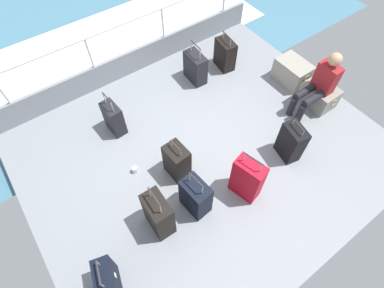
{
  "coord_description": "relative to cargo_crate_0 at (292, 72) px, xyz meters",
  "views": [
    {
      "loc": [
        1.95,
        -1.64,
        3.88
      ],
      "look_at": [
        -0.06,
        -0.2,
        0.25
      ],
      "focal_mm": 28.17,
      "sensor_mm": 36.0,
      "label": 1
    }
  ],
  "objects": [
    {
      "name": "suitcase_1",
      "position": [
        -1.03,
        -1.37,
        0.07
      ],
      "size": [
        0.45,
        0.25,
        0.76
      ],
      "color": "black",
      "rests_on": "ground_plane"
    },
    {
      "name": "suitcase_6",
      "position": [
        0.96,
        -2.82,
        0.09
      ],
      "size": [
        0.41,
        0.29,
        0.77
      ],
      "color": "black",
      "rests_on": "ground_plane"
    },
    {
      "name": "suitcase_8",
      "position": [
        1.19,
        -4.2,
        0.08
      ],
      "size": [
        0.42,
        0.29,
        0.69
      ],
      "color": "black",
      "rests_on": "ground_plane"
    },
    {
      "name": "passenger_seated",
      "position": [
        0.64,
        -0.21,
        0.35
      ],
      "size": [
        0.34,
        0.66,
        1.06
      ],
      "color": "maroon",
      "rests_on": "ground_plane"
    },
    {
      "name": "railing_port",
      "position": [
        -1.87,
        -2.16,
        0.58
      ],
      "size": [
        0.04,
        4.2,
        1.02
      ],
      "color": "silver",
      "rests_on": "ground_plane"
    },
    {
      "name": "suitcase_5",
      "position": [
        -0.84,
        -3.07,
        0.07
      ],
      "size": [
        0.37,
        0.22,
        0.76
      ],
      "color": "black",
      "rests_on": "ground_plane"
    },
    {
      "name": "suitcase_0",
      "position": [
        1.18,
        -2.14,
        0.15
      ],
      "size": [
        0.44,
        0.31,
        0.87
      ],
      "color": "#B70C1E",
      "rests_on": "ground_plane"
    },
    {
      "name": "suitcase_3",
      "position": [
        1.08,
        -1.2,
        0.1
      ],
      "size": [
        0.4,
        0.3,
        0.71
      ],
      "color": "black",
      "rests_on": "ground_plane"
    },
    {
      "name": "sea_wake",
      "position": [
        -3.3,
        -2.16,
        -0.54
      ],
      "size": [
        12.0,
        12.0,
        0.01
      ],
      "color": "teal",
      "rests_on": "ground_plane"
    },
    {
      "name": "ground_plane",
      "position": [
        0.3,
        -2.16,
        -0.23
      ],
      "size": [
        4.4,
        5.2,
        0.06
      ],
      "primitive_type": "cube",
      "color": "gray"
    },
    {
      "name": "suitcase_4",
      "position": [
        -1.0,
        -0.72,
        0.07
      ],
      "size": [
        0.43,
        0.29,
        0.69
      ],
      "color": "black",
      "rests_on": "ground_plane"
    },
    {
      "name": "gunwale_port",
      "position": [
        -1.87,
        -2.16,
        0.02
      ],
      "size": [
        0.06,
        5.2,
        0.45
      ],
      "primitive_type": "cube",
      "color": "gray",
      "rests_on": "ground_plane"
    },
    {
      "name": "suitcase_2",
      "position": [
        0.38,
        -2.72,
        0.09
      ],
      "size": [
        0.36,
        0.28,
        0.69
      ],
      "color": "black",
      "rests_on": "ground_plane"
    },
    {
      "name": "cargo_crate_1",
      "position": [
        0.64,
        -0.03,
        -0.02
      ],
      "size": [
        0.58,
        0.42,
        0.36
      ],
      "color": "gray",
      "rests_on": "ground_plane"
    },
    {
      "name": "suitcase_7",
      "position": [
        0.9,
        -3.34,
        0.13
      ],
      "size": [
        0.41,
        0.26,
        0.87
      ],
      "color": "black",
      "rests_on": "ground_plane"
    },
    {
      "name": "cargo_crate_0",
      "position": [
        0.0,
        0.0,
        0.0
      ],
      "size": [
        0.63,
        0.42,
        0.4
      ],
      "color": "gray",
      "rests_on": "ground_plane"
    },
    {
      "name": "paper_cup",
      "position": [
        0.01,
        -3.22,
        -0.15
      ],
      "size": [
        0.08,
        0.08,
        0.1
      ],
      "primitive_type": "cylinder",
      "color": "white",
      "rests_on": "ground_plane"
    }
  ]
}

